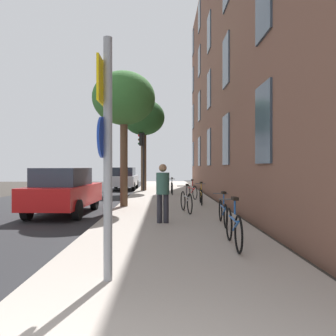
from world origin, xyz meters
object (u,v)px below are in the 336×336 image
object	(u,v)px
tree_near	(124,100)
bicycle_1	(223,212)
pedestrian_0	(163,189)
car_0	(64,191)
tree_far	(144,119)
bicycle_0	(233,227)
bicycle_4	(191,191)
traffic_light	(142,151)
bicycle_2	(186,201)
car_1	(124,178)
bicycle_3	(201,195)
bicycle_5	(172,188)
sign_post	(106,144)

from	to	relation	value
tree_near	bicycle_1	size ratio (longest dim) A/B	3.15
pedestrian_0	car_0	xyz separation A→B (m)	(-3.45, 2.41, -0.21)
tree_near	tree_far	bearing A→B (deg)	88.41
tree_far	bicycle_0	bearing A→B (deg)	-80.05
tree_far	bicycle_4	size ratio (longest dim) A/B	3.52
traffic_light	pedestrian_0	distance (m)	12.24
bicycle_0	car_0	distance (m)	7.03
bicycle_4	tree_far	bearing A→B (deg)	115.22
bicycle_1	pedestrian_0	bearing A→B (deg)	169.56
traffic_light	bicycle_4	distance (m)	6.23
bicycle_4	bicycle_2	bearing A→B (deg)	-96.93
bicycle_2	car_0	world-z (taller)	car_0
bicycle_2	car_1	distance (m)	13.27
bicycle_4	pedestrian_0	size ratio (longest dim) A/B	1.05
bicycle_3	car_0	world-z (taller)	car_0
bicycle_2	bicycle_4	xyz separation A→B (m)	(0.58, 4.80, -0.01)
bicycle_0	bicycle_4	world-z (taller)	bicycle_0
bicycle_3	car_1	world-z (taller)	car_1
bicycle_2	pedestrian_0	xyz separation A→B (m)	(-0.80, -2.11, 0.55)
tree_far	car_0	size ratio (longest dim) A/B	1.50
tree_far	bicycle_5	distance (m)	5.76
tree_near	car_0	xyz separation A→B (m)	(-1.91, -1.47, -3.48)
tree_near	tree_far	world-z (taller)	tree_far
bicycle_3	bicycle_5	xyz separation A→B (m)	(-1.09, 4.80, 0.01)
bicycle_2	bicycle_3	size ratio (longest dim) A/B	1.04
sign_post	traffic_light	size ratio (longest dim) A/B	0.88
traffic_light	bicycle_2	world-z (taller)	traffic_light
tree_near	bicycle_4	distance (m)	5.69
tree_near	bicycle_3	size ratio (longest dim) A/B	3.24
tree_far	car_0	distance (m)	11.17
bicycle_4	bicycle_5	xyz separation A→B (m)	(-0.90, 2.40, 0.00)
bicycle_0	pedestrian_0	xyz separation A→B (m)	(-1.38, 2.69, 0.55)
bicycle_3	car_0	size ratio (longest dim) A/B	0.41
bicycle_2	pedestrian_0	bearing A→B (deg)	-110.69
bicycle_3	bicycle_4	xyz separation A→B (m)	(-0.19, 2.40, 0.00)
tree_near	bicycle_3	bearing A→B (deg)	11.40
bicycle_0	sign_post	bearing A→B (deg)	-139.07
bicycle_3	car_1	xyz separation A→B (m)	(-4.44, 10.35, 0.36)
tree_far	bicycle_1	distance (m)	13.93
bicycle_3	car_0	bearing A→B (deg)	-157.32
bicycle_0	bicycle_4	distance (m)	9.60
bicycle_0	car_0	world-z (taller)	car_0
tree_near	car_1	distance (m)	11.59
bicycle_0	pedestrian_0	bearing A→B (deg)	117.11
bicycle_4	bicycle_5	distance (m)	2.56
tree_near	traffic_light	bearing A→B (deg)	88.77
sign_post	bicycle_5	size ratio (longest dim) A/B	1.99
bicycle_2	bicycle_4	world-z (taller)	bicycle_2
bicycle_5	pedestrian_0	xyz separation A→B (m)	(-0.48, -9.31, 0.55)
bicycle_1	bicycle_4	world-z (taller)	bicycle_4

